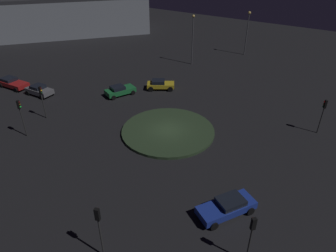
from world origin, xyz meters
TOP-DOWN VIEW (x-y plane):
  - ground_plane at (0.00, 0.00)m, footprint 118.69×118.69m
  - roundabout_island at (0.00, 0.00)m, footprint 10.22×10.22m
  - car_red at (25.38, 2.48)m, footprint 4.72×2.42m
  - car_green at (10.83, -4.23)m, footprint 3.19×4.41m
  - car_grey at (19.94, 1.96)m, footprint 3.94×2.25m
  - car_blue at (-10.37, 7.26)m, footprint 3.82×4.84m
  - car_yellow at (7.41, -8.94)m, footprint 4.13×3.55m
  - traffic_light_north at (-5.19, 15.24)m, footprint 0.35×0.39m
  - traffic_light_southwest at (-13.67, -9.07)m, footprint 0.40×0.37m
  - traffic_light_northeast at (12.16, 9.23)m, footprint 0.39×0.37m
  - traffic_light_east at (13.78, 5.54)m, footprint 0.39×0.36m
  - traffic_light_northwest at (-13.16, 10.33)m, footprint 0.39×0.38m
  - streetlamp_south at (3.52, -30.67)m, footprint 0.50×0.50m
  - streetlamp_southeast at (9.03, -20.59)m, footprint 0.45×0.45m
  - store_building at (43.35, -23.77)m, footprint 32.16×35.18m

SIDE VIEW (x-z plane):
  - ground_plane at x=0.00m, z-range 0.00..0.00m
  - roundabout_island at x=0.00m, z-range 0.00..0.30m
  - car_red at x=25.38m, z-range 0.04..1.36m
  - car_green at x=10.83m, z-range 0.02..1.38m
  - car_blue at x=-10.37m, z-range 0.04..1.40m
  - car_yellow at x=7.41m, z-range 0.04..1.42m
  - car_grey at x=19.94m, z-range 0.03..1.44m
  - traffic_light_southwest at x=-13.67m, z-range 0.85..4.82m
  - traffic_light_northwest at x=-13.16m, z-range 0.85..4.84m
  - traffic_light_east at x=13.78m, z-range 0.86..4.89m
  - traffic_light_northeast at x=12.16m, z-range 0.90..5.14m
  - traffic_light_north at x=-5.19m, z-range 0.91..5.26m
  - store_building at x=43.35m, z-range 0.00..8.31m
  - streetlamp_southeast at x=9.03m, z-range 0.91..9.09m
  - streetlamp_south at x=3.52m, z-range 1.13..8.87m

